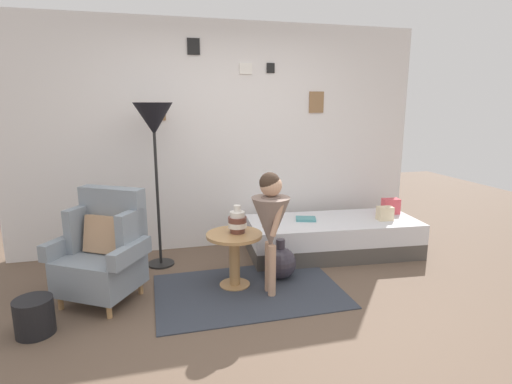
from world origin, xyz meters
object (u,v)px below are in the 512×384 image
demijohn_near (280,262)px  daybed (332,236)px  person_child (271,218)px  floor_lamp (154,126)px  magazine_basket (34,316)px  book_on_daybed (306,219)px  side_table (234,249)px  vase_striped (237,221)px  armchair (104,251)px

demijohn_near → daybed: bearing=32.3°
person_child → floor_lamp: bearing=134.5°
demijohn_near → magazine_basket: bearing=-167.0°
book_on_daybed → magazine_basket: book_on_daybed is taller
side_table → demijohn_near: bearing=7.0°
floor_lamp → person_child: bearing=-45.5°
magazine_basket → vase_striped: bearing=15.2°
floor_lamp → person_child: floor_lamp is taller
side_table → vase_striped: vase_striped is taller
floor_lamp → side_table: bearing=-47.2°
side_table → person_child: size_ratio=0.46×
daybed → person_child: size_ratio=1.75×
side_table → vase_striped: bearing=34.0°
vase_striped → floor_lamp: (-0.70, 0.69, 0.85)m
side_table → magazine_basket: 1.68m
side_table → vase_striped: size_ratio=2.00×
book_on_daybed → demijohn_near: size_ratio=0.55×
floor_lamp → person_child: (0.94, -0.95, -0.76)m
daybed → side_table: 1.39m
daybed → floor_lamp: floor_lamp is taller
daybed → book_on_daybed: book_on_daybed is taller
vase_striped → person_child: size_ratio=0.23×
armchair → daybed: bearing=11.8°
armchair → person_child: size_ratio=0.87×
side_table → vase_striped: (0.04, 0.02, 0.26)m
side_table → floor_lamp: floor_lamp is taller
vase_striped → magazine_basket: 1.78m
armchair → book_on_daybed: armchair is taller
armchair → daybed: armchair is taller
armchair → demijohn_near: (1.61, 0.00, -0.28)m
book_on_daybed → demijohn_near: book_on_daybed is taller
vase_striped → book_on_daybed: size_ratio=1.18×
armchair → side_table: (1.15, -0.05, -0.07)m
vase_striped → demijohn_near: bearing=4.4°
person_child → demijohn_near: (0.19, 0.30, -0.55)m
vase_striped → armchair: bearing=178.5°
floor_lamp → magazine_basket: size_ratio=6.08×
side_table → person_child: 0.51m
armchair → floor_lamp: floor_lamp is taller
daybed → book_on_daybed: size_ratio=8.91×
person_child → daybed: bearing=39.1°
daybed → person_child: bearing=-140.9°
person_child → demijohn_near: 0.66m
vase_striped → floor_lamp: bearing=135.3°
floor_lamp → magazine_basket: bearing=-130.1°
side_table → vase_striped: 0.26m
book_on_daybed → demijohn_near: bearing=-130.8°
person_child → magazine_basket: size_ratio=4.00×
side_table → magazine_basket: (-1.61, -0.42, -0.23)m
person_child → book_on_daybed: person_child is taller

